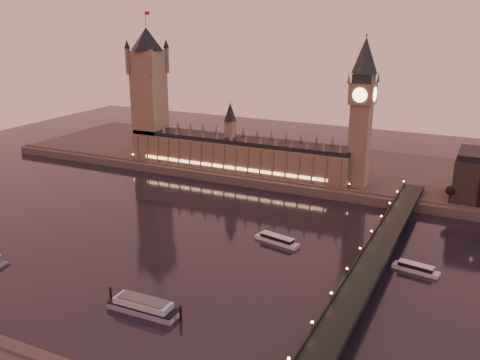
% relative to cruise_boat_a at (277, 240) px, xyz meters
% --- Properties ---
extents(ground, '(700.00, 700.00, 0.00)m').
position_rel_cruise_boat_a_xyz_m(ground, '(-35.82, -17.28, -1.90)').
color(ground, black).
rests_on(ground, ground).
extents(far_embankment, '(560.00, 130.00, 6.00)m').
position_rel_cruise_boat_a_xyz_m(far_embankment, '(-5.82, 147.72, 1.10)').
color(far_embankment, '#423D35').
rests_on(far_embankment, ground).
extents(palace_of_westminster, '(180.00, 26.62, 52.00)m').
position_rel_cruise_boat_a_xyz_m(palace_of_westminster, '(-75.95, 103.72, 19.80)').
color(palace_of_westminster, brown).
rests_on(palace_of_westminster, ground).
extents(victoria_tower, '(31.68, 31.68, 118.00)m').
position_rel_cruise_boat_a_xyz_m(victoria_tower, '(-155.82, 103.72, 63.88)').
color(victoria_tower, brown).
rests_on(victoria_tower, ground).
extents(big_ben, '(17.68, 17.68, 104.00)m').
position_rel_cruise_boat_a_xyz_m(big_ben, '(18.17, 103.71, 62.05)').
color(big_ben, brown).
rests_on(big_ben, ground).
extents(westminster_bridge, '(13.20, 260.00, 15.30)m').
position_rel_cruise_boat_a_xyz_m(westminster_bridge, '(55.79, -17.28, 3.61)').
color(westminster_bridge, black).
rests_on(westminster_bridge, ground).
extents(bare_tree_0, '(6.43, 6.43, 13.07)m').
position_rel_cruise_boat_a_xyz_m(bare_tree_0, '(82.46, 91.72, 13.87)').
color(bare_tree_0, black).
rests_on(bare_tree_0, ground).
extents(cruise_boat_a, '(27.64, 11.66, 4.32)m').
position_rel_cruise_boat_a_xyz_m(cruise_boat_a, '(0.00, 0.00, 0.00)').
color(cruise_boat_a, silver).
rests_on(cruise_boat_a, ground).
extents(cruise_boat_b, '(23.26, 9.24, 4.18)m').
position_rel_cruise_boat_a_xyz_m(cruise_boat_b, '(74.95, -2.26, -0.06)').
color(cruise_boat_b, silver).
rests_on(cruise_boat_b, ground).
extents(moored_barge, '(37.15, 9.34, 6.81)m').
position_rel_cruise_boat_a_xyz_m(moored_barge, '(-23.96, -92.21, 0.97)').
color(moored_barge, '#838EA7').
rests_on(moored_barge, ground).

